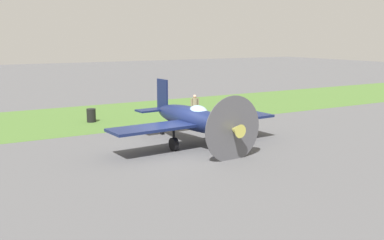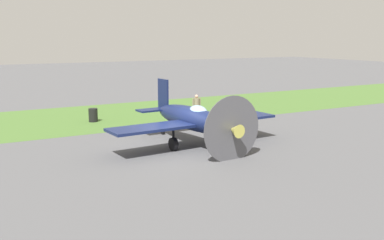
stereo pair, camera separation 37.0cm
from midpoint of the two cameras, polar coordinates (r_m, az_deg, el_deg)
ground_plane at (r=22.26m, az=-3.56°, el=-4.09°), size 160.00×160.00×0.00m
grass_verge at (r=32.65m, az=-12.63°, el=0.37°), size 120.00×11.00×0.01m
airplane_lead at (r=23.25m, az=-0.25°, el=0.13°), size 9.47×7.49×3.37m
ground_crew_chief at (r=30.70m, az=0.01°, el=1.71°), size 0.63×0.38×1.73m
fuel_drum at (r=30.72m, az=-12.96°, el=0.57°), size 0.60×0.60×0.90m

